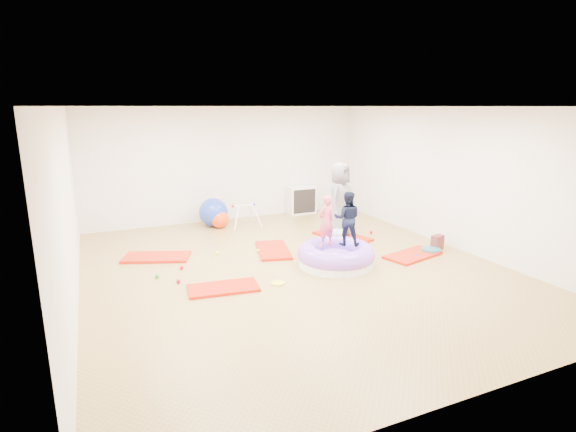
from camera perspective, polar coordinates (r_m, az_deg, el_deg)
name	(u,v)px	position (r m, az deg, el deg)	size (l,w,h in m)	color
room	(295,191)	(7.64, 0.92, 3.16)	(7.01, 8.01, 2.81)	#A58646
gym_mat_front_left	(223,288)	(7.23, -8.23, -9.03)	(1.09, 0.55, 0.05)	red
gym_mat_mid_left	(156,257)	(8.90, -16.36, -5.03)	(1.21, 0.61, 0.05)	red
gym_mat_center_back	(273,250)	(8.96, -1.90, -4.35)	(1.19, 0.59, 0.05)	red
gym_mat_right	(413,255)	(8.98, 15.54, -4.81)	(1.14, 0.57, 0.05)	red
gym_mat_rear_right	(342,236)	(9.95, 6.89, -2.58)	(1.26, 0.63, 0.05)	red
inflatable_cushion	(336,256)	(8.18, 6.11, -5.10)	(1.40, 1.40, 0.44)	white
child_pink	(326,218)	(8.01, 4.86, -0.28)	(0.34, 0.22, 0.93)	#DE5069
child_navy	(347,216)	(8.11, 7.54, 0.02)	(0.48, 0.37, 0.99)	black
adult_caregiver	(339,200)	(9.72, 6.55, 2.08)	(0.78, 0.51, 1.60)	slate
infant	(339,233)	(9.64, 6.44, -2.20)	(0.40, 0.40, 0.23)	#9AC1F9
ball_pit_balls	(297,257)	(8.52, 1.16, -5.23)	(4.94, 1.96, 0.07)	#F1F72F
exercise_ball_blue	(213,212)	(10.87, -9.46, 0.46)	(0.69, 0.69, 0.69)	#223DB5
exercise_ball_orange	(220,219)	(10.73, -8.68, -0.40)	(0.43, 0.43, 0.43)	#FF3F08
infant_play_gym	(244,212)	(10.70, -5.64, 0.49)	(0.72, 0.68, 0.55)	white
cube_shelf	(302,200)	(12.03, 1.76, 2.03)	(0.73, 0.36, 0.73)	white
balance_disc	(431,251)	(9.31, 17.71, -4.20)	(0.36, 0.36, 0.08)	#22717F
backpack	(437,242)	(9.53, 18.44, -3.19)	(0.25, 0.15, 0.29)	maroon
yellow_toy	(278,283)	(7.35, -1.29, -8.53)	(0.22, 0.22, 0.03)	#F1F72F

